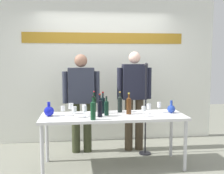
# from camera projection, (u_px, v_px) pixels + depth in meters

# --- Properties ---
(ground_plane) EXTENTS (10.00, 10.00, 0.00)m
(ground_plane) POSITION_uv_depth(u_px,v_px,m) (113.00, 166.00, 4.16)
(ground_plane) COLOR gray
(back_wall) EXTENTS (4.37, 0.11, 3.00)m
(back_wall) POSITION_uv_depth(u_px,v_px,m) (104.00, 64.00, 5.36)
(back_wall) COLOR white
(back_wall) RESTS_ON ground
(display_table) EXTENTS (2.12, 0.70, 0.78)m
(display_table) POSITION_uv_depth(u_px,v_px,m) (113.00, 119.00, 4.08)
(display_table) COLOR silver
(display_table) RESTS_ON ground
(decanter_blue_left) EXTENTS (0.14, 0.14, 0.21)m
(decanter_blue_left) POSITION_uv_depth(u_px,v_px,m) (49.00, 111.00, 3.99)
(decanter_blue_left) COLOR #141CB2
(decanter_blue_left) RESTS_ON display_table
(decanter_blue_right) EXTENTS (0.12, 0.12, 0.19)m
(decanter_blue_right) POSITION_uv_depth(u_px,v_px,m) (171.00, 109.00, 4.22)
(decanter_blue_right) COLOR #213C9E
(decanter_blue_right) RESTS_ON display_table
(presenter_left) EXTENTS (0.63, 0.22, 1.68)m
(presenter_left) POSITION_uv_depth(u_px,v_px,m) (81.00, 96.00, 4.68)
(presenter_left) COLOR #323721
(presenter_left) RESTS_ON ground
(presenter_right) EXTENTS (0.60, 0.22, 1.73)m
(presenter_right) POSITION_uv_depth(u_px,v_px,m) (134.00, 94.00, 4.79)
(presenter_right) COLOR #403525
(presenter_right) RESTS_ON ground
(wine_bottle_0) EXTENTS (0.07, 0.07, 0.32)m
(wine_bottle_0) POSITION_uv_depth(u_px,v_px,m) (129.00, 105.00, 4.13)
(wine_bottle_0) COLOR #442510
(wine_bottle_0) RESTS_ON display_table
(wine_bottle_1) EXTENTS (0.06, 0.06, 0.33)m
(wine_bottle_1) POSITION_uv_depth(u_px,v_px,m) (94.00, 103.00, 4.31)
(wine_bottle_1) COLOR black
(wine_bottle_1) RESTS_ON display_table
(wine_bottle_2) EXTENTS (0.07, 0.07, 0.33)m
(wine_bottle_2) POSITION_uv_depth(u_px,v_px,m) (93.00, 110.00, 3.76)
(wine_bottle_2) COLOR #10361E
(wine_bottle_2) RESTS_ON display_table
(wine_bottle_3) EXTENTS (0.07, 0.07, 0.33)m
(wine_bottle_3) POSITION_uv_depth(u_px,v_px,m) (103.00, 104.00, 4.19)
(wine_bottle_3) COLOR black
(wine_bottle_3) RESTS_ON display_table
(wine_bottle_4) EXTENTS (0.07, 0.07, 0.33)m
(wine_bottle_4) POSITION_uv_depth(u_px,v_px,m) (100.00, 107.00, 3.93)
(wine_bottle_4) COLOR black
(wine_bottle_4) RESTS_ON display_table
(wine_bottle_5) EXTENTS (0.06, 0.06, 0.29)m
(wine_bottle_5) POSITION_uv_depth(u_px,v_px,m) (106.00, 107.00, 4.04)
(wine_bottle_5) COLOR black
(wine_bottle_5) RESTS_ON display_table
(wine_bottle_6) EXTENTS (0.07, 0.07, 0.32)m
(wine_bottle_6) POSITION_uv_depth(u_px,v_px,m) (120.00, 103.00, 4.28)
(wine_bottle_6) COLOR black
(wine_bottle_6) RESTS_ON display_table
(wine_glass_left_0) EXTENTS (0.07, 0.07, 0.16)m
(wine_glass_left_0) POSITION_uv_depth(u_px,v_px,m) (74.00, 110.00, 3.87)
(wine_glass_left_0) COLOR white
(wine_glass_left_0) RESTS_ON display_table
(wine_glass_left_1) EXTENTS (0.06, 0.06, 0.16)m
(wine_glass_left_1) POSITION_uv_depth(u_px,v_px,m) (85.00, 109.00, 3.95)
(wine_glass_left_1) COLOR white
(wine_glass_left_1) RESTS_ON display_table
(wine_glass_left_2) EXTENTS (0.06, 0.06, 0.15)m
(wine_glass_left_2) POSITION_uv_depth(u_px,v_px,m) (63.00, 109.00, 4.01)
(wine_glass_left_2) COLOR white
(wine_glass_left_2) RESTS_ON display_table
(wine_glass_left_3) EXTENTS (0.06, 0.06, 0.15)m
(wine_glass_left_3) POSITION_uv_depth(u_px,v_px,m) (84.00, 107.00, 4.13)
(wine_glass_left_3) COLOR white
(wine_glass_left_3) RESTS_ON display_table
(wine_glass_left_4) EXTENTS (0.07, 0.07, 0.16)m
(wine_glass_left_4) POSITION_uv_depth(u_px,v_px,m) (71.00, 106.00, 4.15)
(wine_glass_left_4) COLOR white
(wine_glass_left_4) RESTS_ON display_table
(wine_glass_right_0) EXTENTS (0.06, 0.06, 0.15)m
(wine_glass_right_0) POSITION_uv_depth(u_px,v_px,m) (144.00, 109.00, 3.97)
(wine_glass_right_0) COLOR white
(wine_glass_right_0) RESTS_ON display_table
(wine_glass_right_1) EXTENTS (0.06, 0.06, 0.16)m
(wine_glass_right_1) POSITION_uv_depth(u_px,v_px,m) (149.00, 107.00, 4.13)
(wine_glass_right_1) COLOR white
(wine_glass_right_1) RESTS_ON display_table
(wine_glass_right_2) EXTENTS (0.06, 0.06, 0.16)m
(wine_glass_right_2) POSITION_uv_depth(u_px,v_px,m) (159.00, 105.00, 4.26)
(wine_glass_right_2) COLOR white
(wine_glass_right_2) RESTS_ON display_table
(microphone_stand) EXTENTS (0.20, 0.20, 1.54)m
(microphone_stand) POSITION_uv_depth(u_px,v_px,m) (145.00, 124.00, 4.62)
(microphone_stand) COLOR black
(microphone_stand) RESTS_ON ground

